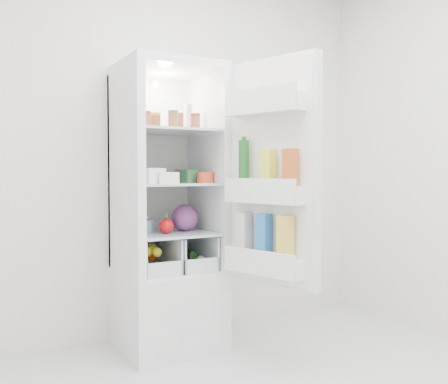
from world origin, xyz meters
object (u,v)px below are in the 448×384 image
refrigerator (165,243)px  fridge_door (271,178)px  mushroom_bowl (141,226)px  red_cabbage (185,218)px

refrigerator → fridge_door: size_ratio=1.38×
refrigerator → mushroom_bowl: (-0.17, 0.01, 0.12)m
mushroom_bowl → red_cabbage: bearing=-15.7°
mushroom_bowl → refrigerator: bearing=-1.8°
fridge_door → refrigerator: bearing=14.4°
mushroom_bowl → fridge_door: size_ratio=0.13×
refrigerator → red_cabbage: bearing=-34.1°
refrigerator → red_cabbage: 0.21m
refrigerator → mushroom_bowl: size_ratio=10.87×
red_cabbage → refrigerator: bearing=145.9°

